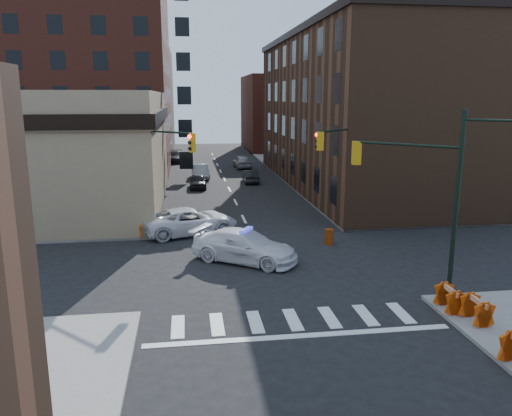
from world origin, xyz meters
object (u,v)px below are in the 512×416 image
object	(u,v)px
parked_car_wnear	(198,181)
pedestrian_a	(144,216)
pickup	(190,221)
parked_car_enear	(251,176)
parked_car_wfar	(201,172)
barrel_bank	(165,224)
police_car	(245,246)
barrel_road	(329,237)
barricade_se_a	(449,299)
pedestrian_b	(123,215)
barricade_nw_a	(147,230)

from	to	relation	value
parked_car_wnear	pedestrian_a	world-z (taller)	pedestrian_a
pickup	parked_car_enear	bearing A→B (deg)	-35.41
parked_car_wfar	barrel_bank	distance (m)	21.77
police_car	parked_car_wnear	xyz separation A→B (m)	(-1.90, 22.57, -0.17)
pickup	parked_car_wnear	size ratio (longest dim) A/B	1.54
parked_car_enear	barrel_road	bearing A→B (deg)	95.09
barricade_se_a	pedestrian_b	bearing A→B (deg)	46.13
pickup	parked_car_enear	world-z (taller)	pickup
parked_car_wnear	parked_car_enear	xyz separation A→B (m)	(5.44, 2.34, -0.02)
police_car	pickup	xyz separation A→B (m)	(-2.81, 5.95, 0.00)
pedestrian_b	barrel_road	size ratio (longest dim) A/B	2.03
barricade_nw_a	parked_car_wfar	bearing A→B (deg)	70.67
police_car	parked_car_wnear	bearing A→B (deg)	37.91
parked_car_enear	pickup	bearing A→B (deg)	71.98
pedestrian_a	barricade_nw_a	world-z (taller)	pedestrian_a
police_car	pickup	distance (m)	6.58
pedestrian_b	barrel_road	world-z (taller)	pedestrian_b
pickup	pedestrian_a	distance (m)	3.12
parked_car_wnear	parked_car_wfar	distance (m)	5.77
police_car	barricade_nw_a	distance (m)	7.47
parked_car_enear	barrel_road	xyz separation A→B (m)	(1.81, -22.49, -0.18)
parked_car_enear	pedestrian_a	size ratio (longest dim) A/B	2.11
police_car	barrel_bank	world-z (taller)	police_car
pedestrian_a	barrel_bank	bearing A→B (deg)	39.12
pedestrian_b	barricade_nw_a	bearing A→B (deg)	-46.09
pickup	pedestrian_b	size ratio (longest dim) A/B	3.19
barrel_bank	barricade_se_a	size ratio (longest dim) A/B	0.72
police_car	pedestrian_a	size ratio (longest dim) A/B	3.11
pedestrian_a	barrel_road	distance (m)	12.00
parked_car_wnear	barricade_se_a	world-z (taller)	parked_car_wnear
parked_car_wfar	barrel_road	bearing A→B (deg)	-79.26
parked_car_enear	parked_car_wnear	bearing A→B (deg)	23.77
police_car	parked_car_wnear	world-z (taller)	police_car
barrel_bank	parked_car_wfar	bearing A→B (deg)	82.08
pedestrian_a	pickup	bearing A→B (deg)	25.93
pickup	barricade_se_a	xyz separation A→B (m)	(10.25, -13.65, -0.21)
pickup	barrel_road	distance (m)	8.90
police_car	parked_car_enear	distance (m)	25.16
police_car	barricade_nw_a	size ratio (longest dim) A/B	5.00
pickup	barricade_nw_a	xyz separation A→B (m)	(-2.65, -0.86, -0.26)
parked_car_wnear	barrel_bank	bearing A→B (deg)	-98.45
police_car	pedestrian_b	xyz separation A→B (m)	(-7.14, 7.03, 0.26)
parked_car_wnear	barricade_nw_a	xyz separation A→B (m)	(-3.56, -17.48, -0.08)
parked_car_wfar	barricade_nw_a	size ratio (longest dim) A/B	3.89
police_car	barricade_se_a	distance (m)	10.71
pedestrian_a	barrel_bank	size ratio (longest dim) A/B	1.99
pedestrian_a	pedestrian_b	bearing A→B (deg)	-144.15
parked_car_enear	pedestrian_b	bearing A→B (deg)	59.64
pedestrian_a	police_car	bearing A→B (deg)	-6.88
pickup	parked_car_wnear	bearing A→B (deg)	-20.03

